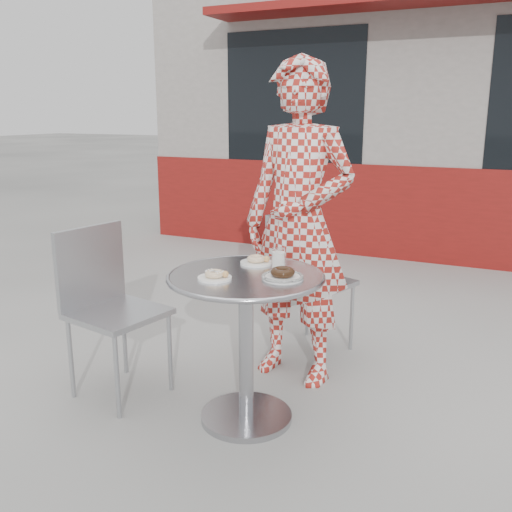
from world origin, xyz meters
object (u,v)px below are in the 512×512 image
at_px(bistro_table, 246,311).
at_px(plate_checker, 283,275).
at_px(milk_cup, 278,259).
at_px(plate_near, 215,276).
at_px(chair_left, 119,345).
at_px(seated_person, 298,224).
at_px(chair_far, 311,310).
at_px(plate_far, 257,261).

bearing_deg(bistro_table, plate_checker, 2.52).
bearing_deg(milk_cup, plate_near, -124.93).
xyz_separation_m(bistro_table, chair_left, (-0.77, -0.04, -0.30)).
bearing_deg(seated_person, milk_cup, -73.09).
distance_m(chair_far, seated_person, 0.74).
relative_size(chair_far, seated_person, 0.50).
distance_m(chair_far, plate_far, 0.92).
bearing_deg(chair_left, seated_person, -40.35).
xyz_separation_m(bistro_table, plate_far, (-0.04, 0.20, 0.21)).
relative_size(chair_left, seated_person, 0.51).
bearing_deg(seated_person, bistro_table, -85.29).
distance_m(bistro_table, seated_person, 0.69).
xyz_separation_m(bistro_table, chair_far, (-0.00, 0.97, -0.31)).
height_order(chair_left, plate_checker, chair_left).
relative_size(plate_far, plate_checker, 0.83).
bearing_deg(plate_checker, chair_far, 101.40).
bearing_deg(plate_near, seated_person, 79.68).
bearing_deg(chair_left, chair_far, -26.07).
bearing_deg(plate_near, chair_left, 172.39).
distance_m(chair_far, milk_cup, 0.99).
height_order(bistro_table, seated_person, seated_person).
bearing_deg(plate_far, chair_far, 87.60).
height_order(plate_far, plate_near, plate_far).
bearing_deg(seated_person, plate_near, -91.91).
distance_m(plate_checker, milk_cup, 0.17).
height_order(chair_left, plate_near, chair_left).
relative_size(chair_far, chair_left, 0.98).
xyz_separation_m(seated_person, plate_near, (-0.13, -0.73, -0.13)).
relative_size(bistro_table, chair_left, 0.84).
height_order(seated_person, plate_far, seated_person).
xyz_separation_m(chair_far, plate_checker, (0.19, -0.96, 0.51)).
xyz_separation_m(chair_left, plate_checker, (0.96, 0.05, 0.51)).
bearing_deg(plate_far, milk_cup, -19.07).
relative_size(chair_far, plate_near, 5.68).
relative_size(bistro_table, seated_person, 0.42).
height_order(plate_far, plate_checker, plate_checker).
bearing_deg(chair_left, plate_near, -86.55).
xyz_separation_m(chair_left, plate_far, (0.73, 0.25, 0.51)).
relative_size(chair_far, plate_checker, 4.58).
xyz_separation_m(chair_left, seated_person, (0.81, 0.64, 0.64)).
distance_m(chair_left, plate_checker, 1.09).
xyz_separation_m(plate_checker, milk_cup, (-0.08, 0.15, 0.03)).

